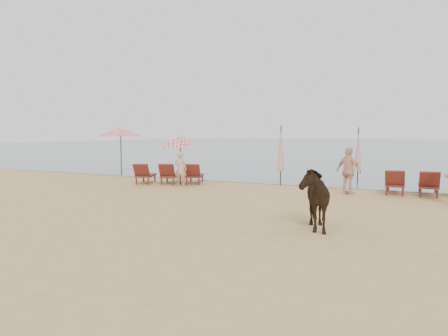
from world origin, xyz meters
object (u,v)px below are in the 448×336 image
Objects in this scene: cow at (312,197)px; umbrella_open_left_a at (121,132)px; beachgoer_right_b at (349,171)px; umbrella_open_left_b at (180,141)px; lounger_cluster_right at (429,184)px; umbrella_closed_right at (358,149)px; beachgoer_left at (181,169)px; umbrella_closed_left at (281,149)px; lounger_cluster_left at (169,174)px.

umbrella_open_left_a is at bearing 122.89° from cow.
cow is 6.27m from beachgoer_right_b.
umbrella_open_left_b is at bearing 21.02° from beachgoer_right_b.
umbrella_open_left_b reaches higher than lounger_cluster_right.
lounger_cluster_right is at bearing -41.47° from umbrella_closed_right.
umbrella_open_left_b reaches higher than beachgoer_left.
umbrella_open_left_b is 1.28× the size of beachgoer_right_b.
umbrella_open_left_b is at bearing -66.28° from beachgoer_left.
beachgoer_left is 0.85× the size of beachgoer_right_b.
beachgoer_left reaches higher than lounger_cluster_right.
umbrella_open_left_b is at bearing -155.52° from umbrella_closed_right.
beachgoer_left is (-3.71, -2.15, -0.86)m from umbrella_closed_left.
lounger_cluster_right is 9.64m from beachgoer_left.
cow is 1.02× the size of beachgoer_right_b.
umbrella_closed_right is (2.89, 1.93, -0.05)m from umbrella_closed_left.
umbrella_closed_left is 1.45× the size of cow.
lounger_cluster_right is 15.19m from umbrella_open_left_a.
umbrella_closed_left is (4.60, 1.71, 1.15)m from lounger_cluster_left.
lounger_cluster_left is 10.12m from cow.
lounger_cluster_right is at bearing 48.02° from cow.
beachgoer_right_b reaches higher than beachgoer_left.
umbrella_open_left_a is 1.00× the size of umbrella_closed_left.
umbrella_closed_right reaches higher than umbrella_open_left_b.
umbrella_open_left_a and umbrella_closed_left have the same top height.
umbrella_open_left_a is at bearing 130.94° from lounger_cluster_left.
umbrella_closed_right is at bearing 32.28° from umbrella_open_left_b.
lounger_cluster_right is 1.35× the size of umbrella_open_left_b.
beachgoer_left is at bearing 27.79° from beachgoer_right_b.
lounger_cluster_left is at bearing -159.62° from umbrella_closed_left.
cow is (12.73, -8.29, -1.57)m from umbrella_open_left_a.
umbrella_closed_right is at bearing 15.94° from umbrella_open_left_a.
umbrella_closed_left is 3.56m from beachgoer_right_b.
lounger_cluster_right is at bearing 179.27° from beachgoer_left.
umbrella_open_left_a reaches higher than beachgoer_left.
umbrella_open_left_a is at bearing 167.12° from umbrella_open_left_b.
umbrella_closed_right reaches higher than lounger_cluster_right.
umbrella_open_left_a reaches higher than cow.
umbrella_open_left_a reaches higher than umbrella_open_left_b.
cow reaches higher than beachgoer_left.
umbrella_closed_left is 4.37m from beachgoer_left.
umbrella_open_left_b is at bearing -11.24° from umbrella_open_left_a.
umbrella_closed_right is at bearing 2.95° from lounger_cluster_left.
beachgoer_left is at bearing -148.29° from umbrella_closed_right.
cow is (-2.29, -7.08, 0.31)m from lounger_cluster_right.
lounger_cluster_left is 8.40m from umbrella_closed_right.
umbrella_open_left_b is 0.86× the size of umbrella_closed_left.
beachgoer_right_b is at bearing -21.30° from lounger_cluster_left.
umbrella_closed_left is at bearing -146.22° from umbrella_closed_right.
lounger_cluster_right is at bearing -6.41° from umbrella_closed_left.
umbrella_open_left_a is 1.49× the size of beachgoer_right_b.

